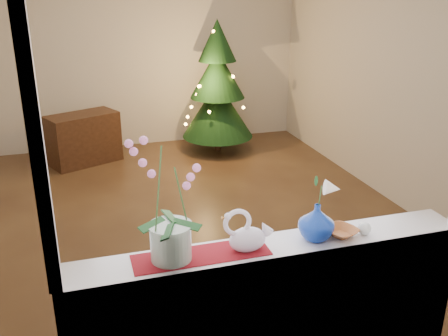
{
  "coord_description": "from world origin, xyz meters",
  "views": [
    {
      "loc": [
        -0.91,
        -4.52,
        2.22
      ],
      "look_at": [
        0.03,
        -1.4,
        1.0
      ],
      "focal_mm": 40.0,
      "sensor_mm": 36.0,
      "label": 1
    }
  ],
  "objects_px": {
    "orchid_pot": "(169,201)",
    "swan": "(248,231)",
    "paperweight": "(364,229)",
    "amber_dish": "(341,232)",
    "blue_vase": "(317,219)",
    "xmas_tree": "(217,87)",
    "side_table": "(84,139)"
  },
  "relations": [
    {
      "from": "orchid_pot",
      "to": "blue_vase",
      "type": "relative_size",
      "value": 2.78
    },
    {
      "from": "orchid_pot",
      "to": "amber_dish",
      "type": "distance_m",
      "value": 0.98
    },
    {
      "from": "swan",
      "to": "amber_dish",
      "type": "bearing_deg",
      "value": 1.34
    },
    {
      "from": "blue_vase",
      "to": "amber_dish",
      "type": "xyz_separation_m",
      "value": [
        0.15,
        -0.01,
        -0.1
      ]
    },
    {
      "from": "orchid_pot",
      "to": "swan",
      "type": "distance_m",
      "value": 0.45
    },
    {
      "from": "blue_vase",
      "to": "xmas_tree",
      "type": "relative_size",
      "value": 0.13
    },
    {
      "from": "xmas_tree",
      "to": "paperweight",
      "type": "bearing_deg",
      "value": -95.44
    },
    {
      "from": "side_table",
      "to": "swan",
      "type": "bearing_deg",
      "value": -104.65
    },
    {
      "from": "swan",
      "to": "xmas_tree",
      "type": "distance_m",
      "value": 4.41
    },
    {
      "from": "orchid_pot",
      "to": "side_table",
      "type": "bearing_deg",
      "value": 94.39
    },
    {
      "from": "swan",
      "to": "amber_dish",
      "type": "height_order",
      "value": "swan"
    },
    {
      "from": "swan",
      "to": "orchid_pot",
      "type": "bearing_deg",
      "value": 178.36
    },
    {
      "from": "orchid_pot",
      "to": "swan",
      "type": "height_order",
      "value": "orchid_pot"
    },
    {
      "from": "swan",
      "to": "blue_vase",
      "type": "xyz_separation_m",
      "value": [
        0.39,
        0.01,
        0.0
      ]
    },
    {
      "from": "blue_vase",
      "to": "xmas_tree",
      "type": "distance_m",
      "value": 4.33
    },
    {
      "from": "amber_dish",
      "to": "orchid_pot",
      "type": "bearing_deg",
      "value": 178.87
    },
    {
      "from": "orchid_pot",
      "to": "xmas_tree",
      "type": "distance_m",
      "value": 4.52
    },
    {
      "from": "xmas_tree",
      "to": "side_table",
      "type": "bearing_deg",
      "value": -179.85
    },
    {
      "from": "paperweight",
      "to": "orchid_pot",
      "type": "bearing_deg",
      "value": 177.61
    },
    {
      "from": "amber_dish",
      "to": "side_table",
      "type": "xyz_separation_m",
      "value": [
        -1.26,
        4.27,
        -0.61
      ]
    },
    {
      "from": "swan",
      "to": "side_table",
      "type": "relative_size",
      "value": 0.31
    },
    {
      "from": "amber_dish",
      "to": "xmas_tree",
      "type": "xyz_separation_m",
      "value": [
        0.54,
        4.28,
        -0.05
      ]
    },
    {
      "from": "amber_dish",
      "to": "blue_vase",
      "type": "bearing_deg",
      "value": 177.47
    },
    {
      "from": "orchid_pot",
      "to": "paperweight",
      "type": "distance_m",
      "value": 1.1
    },
    {
      "from": "paperweight",
      "to": "side_table",
      "type": "xyz_separation_m",
      "value": [
        -1.39,
        4.3,
        -0.63
      ]
    },
    {
      "from": "orchid_pot",
      "to": "xmas_tree",
      "type": "relative_size",
      "value": 0.36
    },
    {
      "from": "xmas_tree",
      "to": "swan",
      "type": "bearing_deg",
      "value": -104.15
    },
    {
      "from": "paperweight",
      "to": "amber_dish",
      "type": "height_order",
      "value": "paperweight"
    },
    {
      "from": "blue_vase",
      "to": "side_table",
      "type": "xyz_separation_m",
      "value": [
        -1.11,
        4.27,
        -0.71
      ]
    },
    {
      "from": "paperweight",
      "to": "side_table",
      "type": "bearing_deg",
      "value": 107.9
    },
    {
      "from": "blue_vase",
      "to": "amber_dish",
      "type": "distance_m",
      "value": 0.18
    },
    {
      "from": "amber_dish",
      "to": "xmas_tree",
      "type": "height_order",
      "value": "xmas_tree"
    }
  ]
}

